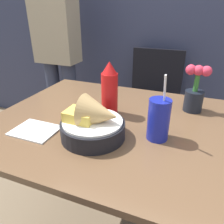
{
  "coord_description": "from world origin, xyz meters",
  "views": [
    {
      "loc": [
        0.25,
        -0.75,
        1.18
      ],
      "look_at": [
        -0.03,
        -0.04,
        0.81
      ],
      "focal_mm": 35.0,
      "sensor_mm": 36.0,
      "label": 1
    }
  ],
  "objects": [
    {
      "name": "drink_cup",
      "position": [
        0.15,
        -0.07,
        0.82
      ],
      "size": [
        0.08,
        0.08,
        0.25
      ],
      "color": "#192399",
      "rests_on": "dining_table"
    },
    {
      "name": "ketchup_bottle",
      "position": [
        -0.08,
        0.05,
        0.86
      ],
      "size": [
        0.07,
        0.07,
        0.23
      ],
      "color": "red",
      "rests_on": "dining_table"
    },
    {
      "name": "food_basket",
      "position": [
        -0.06,
        -0.15,
        0.81
      ],
      "size": [
        0.23,
        0.23,
        0.16
      ],
      "color": "black",
      "rests_on": "dining_table"
    },
    {
      "name": "person_standing",
      "position": [
        -0.77,
        0.68,
        0.93
      ],
      "size": [
        0.32,
        0.18,
        1.62
      ],
      "color": "#2D3347",
      "rests_on": "ground_plane"
    },
    {
      "name": "dining_table",
      "position": [
        0.0,
        0.0,
        0.64
      ],
      "size": [
        1.09,
        0.82,
        0.75
      ],
      "color": "brown",
      "rests_on": "ground_plane"
    },
    {
      "name": "napkin",
      "position": [
        -0.29,
        -0.19,
        0.75
      ],
      "size": [
        0.17,
        0.13,
        0.01
      ],
      "color": "white",
      "rests_on": "dining_table"
    },
    {
      "name": "chair_far_window",
      "position": [
        -0.05,
        0.89,
        0.52
      ],
      "size": [
        0.4,
        0.4,
        0.88
      ],
      "color": "black",
      "rests_on": "ground_plane"
    },
    {
      "name": "flower_vase",
      "position": [
        0.25,
        0.22,
        0.84
      ],
      "size": [
        0.11,
        0.08,
        0.21
      ],
      "color": "black",
      "rests_on": "dining_table"
    }
  ]
}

